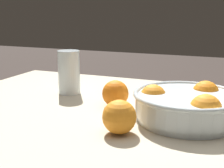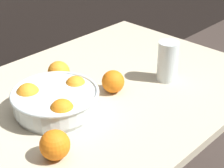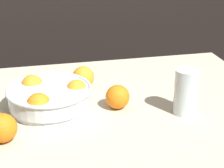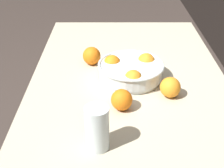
# 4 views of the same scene
# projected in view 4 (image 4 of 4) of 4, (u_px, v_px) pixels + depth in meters

# --- Properties ---
(dining_table) EXTENTS (1.46, 0.83, 0.70)m
(dining_table) POSITION_uv_depth(u_px,v_px,m) (129.00, 98.00, 1.33)
(dining_table) COLOR #B7AD93
(dining_table) RESTS_ON ground_plane
(fruit_bowl) EXTENTS (0.28, 0.28, 0.09)m
(fruit_bowl) POSITION_uv_depth(u_px,v_px,m) (131.00, 70.00, 1.31)
(fruit_bowl) COLOR silver
(fruit_bowl) RESTS_ON dining_table
(juice_glass) EXTENTS (0.07, 0.07, 0.15)m
(juice_glass) POSITION_uv_depth(u_px,v_px,m) (97.00, 130.00, 0.94)
(juice_glass) COLOR #F4A314
(juice_glass) RESTS_ON dining_table
(orange_loose_near_bowl) EXTENTS (0.08, 0.08, 0.08)m
(orange_loose_near_bowl) POSITION_uv_depth(u_px,v_px,m) (170.00, 87.00, 1.20)
(orange_loose_near_bowl) COLOR orange
(orange_loose_near_bowl) RESTS_ON dining_table
(orange_loose_front) EXTENTS (0.08, 0.08, 0.08)m
(orange_loose_front) POSITION_uv_depth(u_px,v_px,m) (92.00, 56.00, 1.43)
(orange_loose_front) COLOR orange
(orange_loose_front) RESTS_ON dining_table
(orange_loose_aside) EXTENTS (0.08, 0.08, 0.08)m
(orange_loose_aside) POSITION_uv_depth(u_px,v_px,m) (122.00, 100.00, 1.12)
(orange_loose_aside) COLOR orange
(orange_loose_aside) RESTS_ON dining_table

